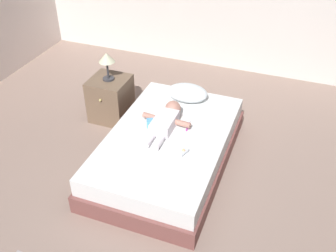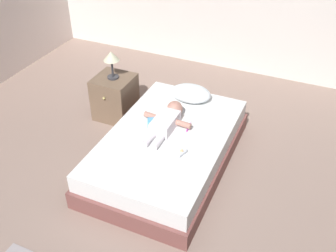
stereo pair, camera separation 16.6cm
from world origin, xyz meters
name	(u,v)px [view 1 (the left image)]	position (x,y,z in m)	size (l,w,h in m)	color
ground_plane	(162,217)	(0.00, 0.00, 0.00)	(8.00, 8.00, 0.00)	gray
bed	(168,149)	(-0.20, 0.69, 0.18)	(1.14, 1.85, 0.36)	brown
pillow	(187,93)	(-0.23, 1.37, 0.44)	(0.45, 0.33, 0.15)	white
baby	(166,120)	(-0.27, 0.82, 0.43)	(0.51, 0.69, 0.16)	white
toothbrush	(188,126)	(-0.06, 0.88, 0.37)	(0.04, 0.16, 0.02)	#A82B9E
nightstand	(111,99)	(-1.11, 1.23, 0.25)	(0.42, 0.45, 0.51)	brown
lamp	(107,60)	(-1.11, 1.23, 0.75)	(0.18, 0.18, 0.32)	#333338
toy_block	(151,123)	(-0.41, 0.75, 0.40)	(0.10, 0.10, 0.08)	#54A6E1
baby_bottle	(184,152)	(0.04, 0.46, 0.39)	(0.08, 0.11, 0.07)	white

